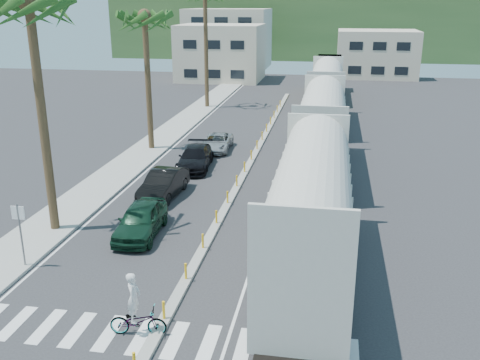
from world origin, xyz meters
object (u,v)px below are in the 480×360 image
(car_lead, at_px, (141,220))
(car_second, at_px, (164,184))
(cyclist, at_px, (137,315))
(street_sign, at_px, (20,226))

(car_lead, relative_size, car_second, 0.98)
(cyclist, bearing_deg, car_second, 7.58)
(car_lead, height_order, cyclist, cyclist)
(street_sign, distance_m, cyclist, 7.78)
(street_sign, xyz_separation_m, car_lead, (3.84, 4.22, -1.16))
(street_sign, relative_size, cyclist, 1.26)
(street_sign, distance_m, car_second, 10.34)
(street_sign, height_order, cyclist, street_sign)
(car_lead, distance_m, cyclist, 8.57)
(car_lead, bearing_deg, cyclist, -74.31)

